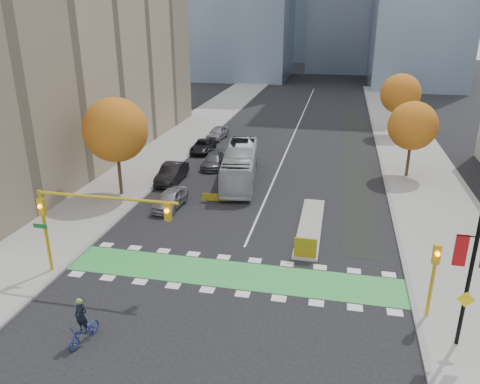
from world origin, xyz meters
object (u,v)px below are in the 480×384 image
at_px(tree_east_far, 401,94).
at_px(banner_lamppost, 473,258).
at_px(parked_car_a, 170,199).
at_px(parked_car_d, 203,146).
at_px(tree_east_near, 413,126).
at_px(traffic_signal_west, 84,214).
at_px(parked_car_b, 172,173).
at_px(hazard_board, 305,248).
at_px(parked_car_e, 218,133).
at_px(bus, 240,165).
at_px(parked_car_c, 213,161).
at_px(traffic_signal_east, 434,270).
at_px(tree_west, 115,130).
at_px(cyclist, 83,328).

distance_m(tree_east_far, banner_lamppost, 40.52).
relative_size(parked_car_a, parked_car_d, 0.91).
bearing_deg(tree_east_near, traffic_signal_west, -131.52).
height_order(tree_east_far, traffic_signal_west, tree_east_far).
bearing_deg(parked_car_b, hazard_board, -43.47).
relative_size(tree_east_far, parked_car_e, 1.73).
distance_m(traffic_signal_west, parked_car_b, 16.96).
xyz_separation_m(bus, parked_car_c, (-3.52, 3.59, -0.90)).
bearing_deg(traffic_signal_west, traffic_signal_east, 0.01).
distance_m(hazard_board, tree_east_near, 19.93).
relative_size(tree_west, traffic_signal_east, 2.01).
bearing_deg(parked_car_a, parked_car_c, 89.74).
bearing_deg(tree_west, parked_car_c, 58.89).
xyz_separation_m(bus, parked_car_a, (-4.04, -7.20, -0.83)).
height_order(parked_car_a, parked_car_e, parked_car_e).
xyz_separation_m(tree_west, banner_lamppost, (23.50, -14.50, -1.01)).
distance_m(parked_car_c, parked_car_e, 11.14).
relative_size(traffic_signal_west, parked_car_c, 1.85).
height_order(tree_east_near, parked_car_d, tree_east_near).
xyz_separation_m(bus, parked_car_b, (-6.02, -1.41, -0.74)).
height_order(tree_east_far, parked_car_b, tree_east_far).
distance_m(cyclist, parked_car_c, 26.95).
relative_size(tree_west, parked_car_e, 1.86).
height_order(traffic_signal_east, parked_car_d, traffic_signal_east).
height_order(traffic_signal_west, banner_lamppost, banner_lamppost).
distance_m(tree_west, parked_car_a, 7.16).
distance_m(tree_west, tree_east_far, 35.73).
height_order(hazard_board, parked_car_e, parked_car_e).
bearing_deg(parked_car_e, bus, -62.09).
distance_m(traffic_signal_east, parked_car_d, 33.06).
bearing_deg(tree_east_near, hazard_board, -114.20).
bearing_deg(bus, hazard_board, -70.23).
xyz_separation_m(traffic_signal_east, parked_car_c, (-17.00, 21.62, -2.07)).
bearing_deg(banner_lamppost, parked_car_b, 137.76).
bearing_deg(tree_west, traffic_signal_west, -71.98).
height_order(traffic_signal_west, parked_car_c, traffic_signal_west).
bearing_deg(hazard_board, banner_lamppost, -41.79).
bearing_deg(bus, parked_car_d, 117.10).
xyz_separation_m(tree_east_far, traffic_signal_east, (-2.00, -38.51, -2.51)).
bearing_deg(banner_lamppost, tree_west, 148.32).
height_order(hazard_board, tree_east_far, tree_east_far).
bearing_deg(cyclist, traffic_signal_west, 126.92).
relative_size(traffic_signal_west, cyclist, 3.59).
xyz_separation_m(hazard_board, parked_car_e, (-12.88, 27.80, -0.05)).
relative_size(tree_east_far, traffic_signal_west, 0.90).
height_order(hazard_board, cyclist, cyclist).
relative_size(banner_lamppost, parked_car_b, 1.64).
height_order(parked_car_d, parked_car_e, parked_car_e).
xyz_separation_m(tree_east_far, banner_lamppost, (-1.00, -40.50, -0.63)).
bearing_deg(cyclist, parked_car_b, 110.70).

